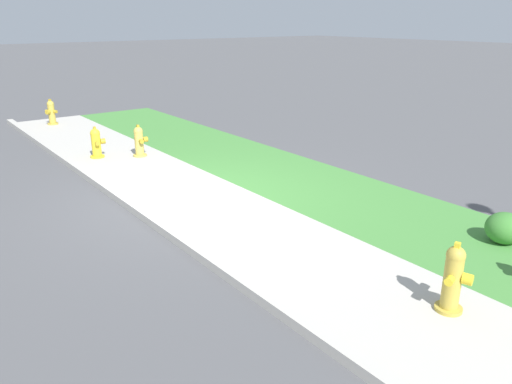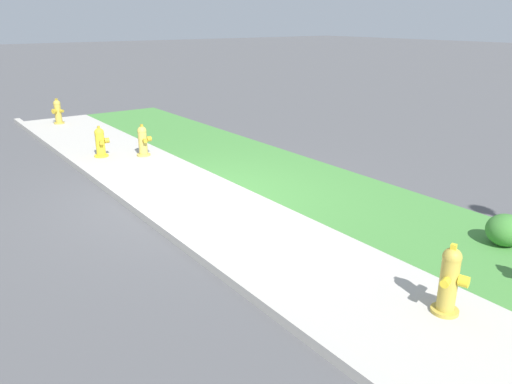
{
  "view_description": "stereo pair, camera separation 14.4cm",
  "coord_description": "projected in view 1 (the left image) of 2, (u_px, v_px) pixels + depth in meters",
  "views": [
    {
      "loc": [
        7.1,
        -4.01,
        2.96
      ],
      "look_at": [
        1.25,
        0.38,
        0.4
      ],
      "focal_mm": 35.0,
      "sensor_mm": 36.0,
      "label": 1
    },
    {
      "loc": [
        7.19,
        -3.89,
        2.96
      ],
      "look_at": [
        1.25,
        0.38,
        0.4
      ],
      "focal_mm": 35.0,
      "sensor_mm": 36.0,
      "label": 2
    }
  ],
  "objects": [
    {
      "name": "grass_verge",
      "position": [
        291.0,
        176.0,
        9.84
      ],
      "size": [
        18.0,
        2.36,
        0.01
      ],
      "primitive_type": "cube",
      "color": "#47893D",
      "rests_on": "ground"
    },
    {
      "name": "shrub_bush_near_lamp",
      "position": [
        505.0,
        228.0,
        6.87
      ],
      "size": [
        0.52,
        0.52,
        0.44
      ],
      "color": "#3D7F33",
      "rests_on": "ground"
    },
    {
      "name": "street_curb",
      "position": [
        137.0,
        209.0,
        7.98
      ],
      "size": [
        18.0,
        0.16,
        0.12
      ],
      "primitive_type": "cube",
      "color": "#BCB7AD",
      "rests_on": "ground"
    },
    {
      "name": "sidewalk_pavement",
      "position": [
        195.0,
        199.0,
        8.61
      ],
      "size": [
        18.0,
        1.98,
        0.01
      ],
      "primitive_type": "cube",
      "color": "#BCB7AD",
      "rests_on": "ground"
    },
    {
      "name": "ground_plane",
      "position": [
        195.0,
        199.0,
        8.61
      ],
      "size": [
        120.0,
        120.0,
        0.0
      ],
      "primitive_type": "plane",
      "color": "#515154"
    },
    {
      "name": "fire_hydrant_at_driveway",
      "position": [
        51.0,
        113.0,
        14.48
      ],
      "size": [
        0.36,
        0.35,
        0.75
      ],
      "rotation": [
        0.0,
        0.0,
        3.75
      ],
      "color": "gold",
      "rests_on": "ground"
    },
    {
      "name": "fire_hydrant_far_end",
      "position": [
        139.0,
        141.0,
        11.14
      ],
      "size": [
        0.38,
        0.35,
        0.73
      ],
      "rotation": [
        0.0,
        0.0,
        6.23
      ],
      "color": "gold",
      "rests_on": "ground"
    },
    {
      "name": "fire_hydrant_near_corner",
      "position": [
        453.0,
        279.0,
        5.2
      ],
      "size": [
        0.35,
        0.38,
        0.8
      ],
      "rotation": [
        0.0,
        0.0,
        5.03
      ],
      "color": "gold",
      "rests_on": "ground"
    },
    {
      "name": "fire_hydrant_across_street",
      "position": [
        96.0,
        143.0,
        11.05
      ],
      "size": [
        0.39,
        0.36,
        0.71
      ],
      "rotation": [
        0.0,
        0.0,
        6.12
      ],
      "color": "yellow",
      "rests_on": "ground"
    }
  ]
}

